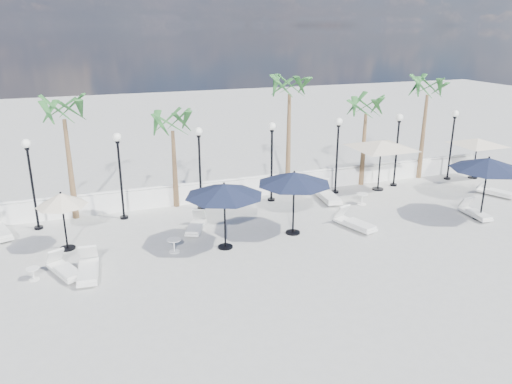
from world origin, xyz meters
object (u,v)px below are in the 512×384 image
object	(u,v)px
lounger_4	(196,226)
parasol_navy_mid	(294,179)
lounger_7	(496,191)
parasol_cream_sq_a	(382,141)
lounger_3	(355,223)
parasol_cream_small	(61,200)
parasol_navy_left	(224,190)
parasol_navy_right	(488,164)
lounger_5	(327,195)
parasol_cream_sq_b	(478,139)
lounger_2	(88,269)
lounger_6	(475,212)
lounger_1	(64,269)

from	to	relation	value
lounger_4	parasol_navy_mid	distance (m)	4.55
lounger_7	parasol_cream_sq_a	world-z (taller)	parasol_cream_sq_a
lounger_3	parasol_cream_small	size ratio (longest dim) A/B	0.90
lounger_7	parasol_cream_small	size ratio (longest dim) A/B	0.82
parasol_navy_left	parasol_navy_right	distance (m)	11.49
lounger_4	parasol_navy_mid	size ratio (longest dim) A/B	0.61
parasol_navy_left	parasol_navy_right	xyz separation A→B (m)	(11.46, -0.92, 0.18)
parasol_navy_right	lounger_5	bearing A→B (deg)	139.46
lounger_4	lounger_7	world-z (taller)	lounger_7
lounger_3	parasol_navy_right	xyz separation A→B (m)	(5.79, -0.94, 2.25)
parasol_cream_sq_b	lounger_4	bearing A→B (deg)	-172.57
lounger_7	parasol_cream_sq_b	world-z (taller)	parasol_cream_sq_b
lounger_2	parasol_navy_mid	world-z (taller)	parasol_navy_mid
parasol_cream_sq_b	lounger_6	bearing A→B (deg)	-131.50
lounger_3	lounger_7	bearing A→B (deg)	-9.00
parasol_navy_left	lounger_5	bearing A→B (deg)	29.77
lounger_2	parasol_navy_right	size ratio (longest dim) A/B	0.65
lounger_4	lounger_3	bearing A→B (deg)	7.42
lounger_2	lounger_5	size ratio (longest dim) A/B	0.92
parasol_navy_left	parasol_cream_sq_a	world-z (taller)	parasol_cream_sq_a
parasol_cream_sq_a	parasol_cream_sq_b	xyz separation A→B (m)	(6.17, 0.00, -0.36)
parasol_cream_sq_b	parasol_cream_small	distance (m)	21.48
lounger_4	lounger_5	size ratio (longest dim) A/B	0.82
parasol_navy_mid	lounger_2	bearing A→B (deg)	-172.86
parasol_navy_left	parasol_cream_small	world-z (taller)	parasol_navy_left
lounger_1	lounger_4	size ratio (longest dim) A/B	1.02
lounger_6	parasol_navy_right	xyz separation A→B (m)	(0.07, -0.25, 2.27)
lounger_3	lounger_6	size ratio (longest dim) A/B	1.16
lounger_5	parasol_navy_left	bearing A→B (deg)	-144.32
lounger_3	parasol_navy_mid	distance (m)	3.41
lounger_2	parasol_cream_small	world-z (taller)	parasol_cream_small
lounger_4	parasol_cream_sq_a	xyz separation A→B (m)	(10.16, 2.13, 2.38)
lounger_7	parasol_navy_left	bearing A→B (deg)	160.74
lounger_4	lounger_7	xyz separation A→B (m)	(15.16, -0.71, 0.01)
lounger_6	parasol_navy_mid	world-z (taller)	parasol_navy_mid
lounger_5	parasol_navy_right	distance (m)	7.24
parasol_cream_sq_a	parasol_cream_small	xyz separation A→B (m)	(-15.20, -2.23, -0.63)
lounger_1	parasol_cream_small	size ratio (longest dim) A/B	0.81
lounger_5	parasol_navy_right	size ratio (longest dim) A/B	0.71
lounger_7	parasol_navy_left	world-z (taller)	parasol_navy_left
parasol_cream_small	lounger_5	bearing A→B (deg)	7.81
lounger_7	parasol_cream_small	xyz separation A→B (m)	(-20.20, 0.60, 1.75)
lounger_2	lounger_6	bearing A→B (deg)	4.38
lounger_3	lounger_2	bearing A→B (deg)	166.02
lounger_2	parasol_navy_mid	distance (m)	8.38
parasol_navy_left	lounger_6	bearing A→B (deg)	-3.37
lounger_1	parasol_cream_small	bearing A→B (deg)	63.47
parasol_navy_left	parasol_navy_mid	distance (m)	3.03
parasol_cream_sq_b	parasol_cream_small	xyz separation A→B (m)	(-21.36, -2.23, -0.27)
lounger_1	lounger_3	xyz separation A→B (m)	(11.47, 0.29, 0.02)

